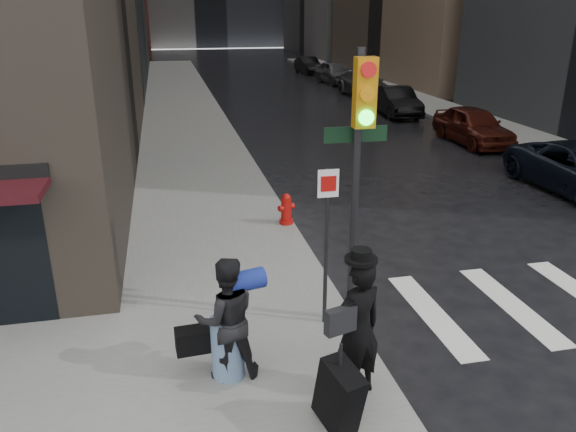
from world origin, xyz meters
The scene contains 12 objects.
ground centered at (0.00, 0.00, 0.00)m, with size 140.00×140.00×0.00m, color black.
sidewalk_left centered at (0.00, 27.00, 0.07)m, with size 4.00×50.00×0.15m, color slate.
sidewalk_right centered at (13.50, 27.00, 0.07)m, with size 3.00×50.00×0.15m, color slate.
man_overcoat centered at (1.26, -1.07, 1.08)m, with size 1.14×1.39×2.21m.
man_jeans centered at (-0.34, -0.17, 1.09)m, with size 1.35×0.77×1.87m.
traffic_light centered at (1.86, 0.84, 3.06)m, with size 1.13×0.49×4.52m.
fire_hydrant centered at (1.80, 5.64, 0.50)m, with size 0.45×0.34×0.78m.
parked_car_1 centered at (11.14, 13.17, 0.74)m, with size 1.75×4.35×1.48m, color #3A120B.
parked_car_2 centered at (10.58, 19.72, 0.72)m, with size 1.52×4.36×1.44m, color black.
parked_car_3 centered at (11.21, 26.28, 0.75)m, with size 2.10×5.17×1.50m, color #3E3E43.
parked_car_4 centered at (11.32, 32.83, 0.78)m, with size 1.84×4.58×1.56m, color #4B4B50.
parked_car_5 centered at (11.01, 39.39, 0.67)m, with size 1.41×4.04×1.33m, color black.
Camera 1 is at (-0.96, -7.11, 5.21)m, focal length 35.00 mm.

